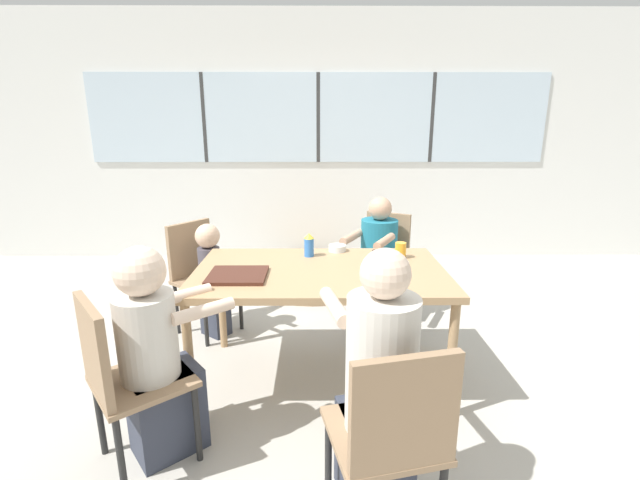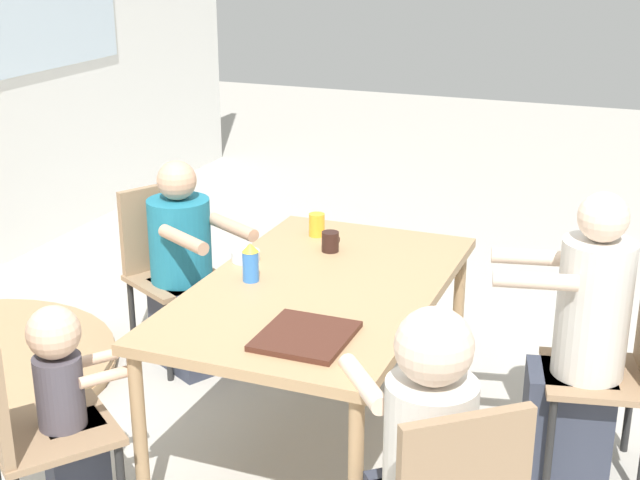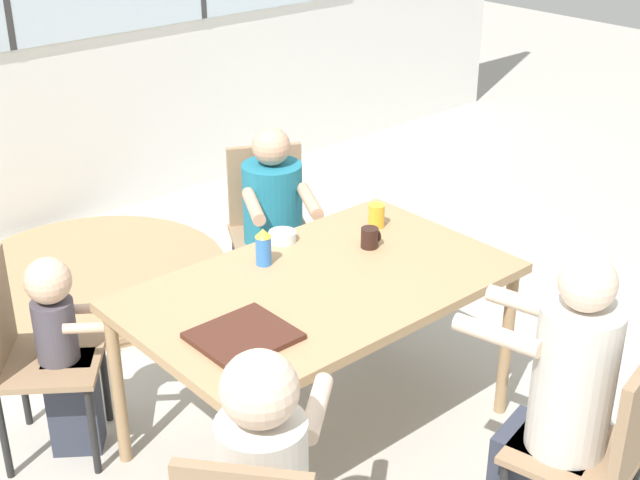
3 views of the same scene
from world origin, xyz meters
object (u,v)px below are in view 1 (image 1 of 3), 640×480
object	(u,v)px
chair_for_man_blue_shirt	(393,431)
folded_table_stack	(313,274)
chair_for_man_teal_shirt	(120,371)
person_man_blue_shirt	(377,399)
bowl_white_shallow	(337,248)
chair_for_toddler	(199,268)
person_toddler	(212,279)
juice_glass	(401,250)
person_woman_green_shirt	(377,266)
chair_for_woman_green_shirt	(384,255)
sippy_cup	(309,245)
coffee_mug	(378,257)
person_man_teal_shirt	(157,360)

from	to	relation	value
chair_for_man_blue_shirt	folded_table_stack	bearing A→B (deg)	83.56
chair_for_man_teal_shirt	person_man_blue_shirt	distance (m)	1.14
chair_for_man_teal_shirt	bowl_white_shallow	bearing A→B (deg)	98.21
chair_for_man_teal_shirt	chair_for_toddler	world-z (taller)	same
person_toddler	juice_glass	distance (m)	1.42
chair_for_toddler	person_woman_green_shirt	xyz separation A→B (m)	(1.39, 0.18, -0.05)
bowl_white_shallow	person_man_blue_shirt	bearing A→B (deg)	-85.97
chair_for_toddler	person_toddler	world-z (taller)	person_toddler
person_man_blue_shirt	juice_glass	world-z (taller)	person_man_blue_shirt
chair_for_woman_green_shirt	person_toddler	size ratio (longest dim) A/B	0.98
person_woman_green_shirt	bowl_white_shallow	world-z (taller)	person_woman_green_shirt
person_woman_green_shirt	sippy_cup	distance (m)	0.89
person_man_blue_shirt	coffee_mug	bearing A→B (deg)	69.82
chair_for_man_blue_shirt	coffee_mug	bearing A→B (deg)	72.41
chair_for_toddler	bowl_white_shallow	bearing A→B (deg)	110.05
coffee_mug	sippy_cup	size ratio (longest dim) A/B	0.55
person_man_blue_shirt	chair_for_woman_green_shirt	bearing A→B (deg)	68.10
chair_for_man_teal_shirt	chair_for_toddler	distance (m)	1.43
sippy_cup	bowl_white_shallow	bearing A→B (deg)	31.42
sippy_cup	juice_glass	xyz separation A→B (m)	(0.59, -0.04, -0.03)
chair_for_man_teal_shirt	person_man_teal_shirt	size ratio (longest dim) A/B	0.81
chair_for_man_blue_shirt	juice_glass	xyz separation A→B (m)	(0.27, 1.35, 0.27)
coffee_mug	juice_glass	size ratio (longest dim) A/B	0.84
chair_for_toddler	person_man_teal_shirt	xyz separation A→B (m)	(0.16, -1.33, -0.01)
person_toddler	sippy_cup	distance (m)	0.89
person_man_blue_shirt	folded_table_stack	xyz separation A→B (m)	(-0.28, 2.79, -0.48)
chair_for_man_blue_shirt	person_man_teal_shirt	xyz separation A→B (m)	(-1.02, 0.50, -0.01)
person_toddler	bowl_white_shallow	distance (m)	1.00
chair_for_man_teal_shirt	juice_glass	bearing A→B (deg)	84.63
person_man_teal_shirt	sippy_cup	size ratio (longest dim) A/B	6.76
chair_for_man_teal_shirt	folded_table_stack	distance (m)	2.73
person_toddler	chair_for_woman_green_shirt	bearing A→B (deg)	144.01
person_toddler	coffee_mug	xyz separation A→B (m)	(1.17, -0.51, 0.33)
chair_for_toddler	person_man_teal_shirt	distance (m)	1.34
person_woman_green_shirt	person_man_blue_shirt	bearing A→B (deg)	110.39
chair_for_woman_green_shirt	person_man_blue_shirt	bearing A→B (deg)	108.73
sippy_cup	coffee_mug	bearing A→B (deg)	-21.29
folded_table_stack	chair_for_man_blue_shirt	bearing A→B (deg)	-83.92
person_toddler	folded_table_stack	world-z (taller)	person_toddler
sippy_cup	person_woman_green_shirt	bearing A→B (deg)	48.75
juice_glass	folded_table_stack	size ratio (longest dim) A/B	0.07
person_woman_green_shirt	person_man_blue_shirt	size ratio (longest dim) A/B	0.89
person_toddler	folded_table_stack	distance (m)	1.48
chair_for_man_teal_shirt	person_man_blue_shirt	bearing A→B (deg)	38.47
person_man_blue_shirt	sippy_cup	size ratio (longest dim) A/B	7.33
person_man_blue_shirt	bowl_white_shallow	bearing A→B (deg)	81.52
chair_for_woman_green_shirt	folded_table_stack	size ratio (longest dim) A/B	0.58
chair_for_toddler	person_woman_green_shirt	size ratio (longest dim) A/B	0.84
chair_for_toddler	juice_glass	xyz separation A→B (m)	(1.45, -0.47, 0.27)
chair_for_man_teal_shirt	folded_table_stack	xyz separation A→B (m)	(0.83, 2.56, -0.46)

